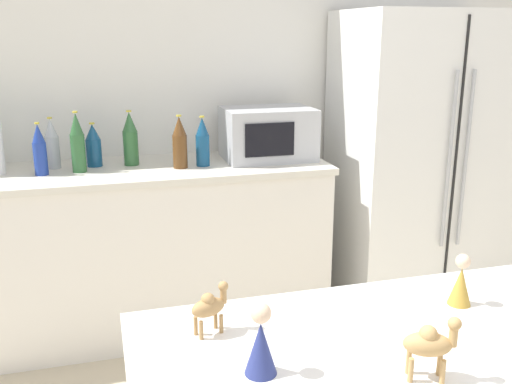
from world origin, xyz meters
TOP-DOWN VIEW (x-y plane):
  - wall_back at (0.00, 2.73)m, footprint 8.00×0.06m
  - back_counter at (-0.53, 2.40)m, footprint 2.09×0.63m
  - refrigerator at (1.15, 2.34)m, footprint 0.94×0.70m
  - microwave at (0.24, 2.42)m, footprint 0.48×0.37m
  - back_bottle_0 at (-0.14, 2.34)m, footprint 0.07×0.07m
  - back_bottle_1 at (-0.69, 2.48)m, footprint 0.08×0.08m
  - back_bottle_2 at (-0.50, 2.46)m, footprint 0.08×0.08m
  - back_bottle_3 at (-0.76, 2.37)m, footprint 0.07×0.07m
  - back_bottle_4 at (-0.94, 2.36)m, footprint 0.07×0.07m
  - back_bottle_5 at (-0.26, 2.33)m, footprint 0.08×0.08m
  - back_bottle_6 at (-0.89, 2.49)m, footprint 0.07×0.07m
  - camel_figurine at (-0.08, 0.29)m, footprint 0.11×0.08m
  - camel_figurine_second at (-0.45, 0.57)m, footprint 0.09×0.06m
  - wise_man_figurine_crimson at (-0.38, 0.39)m, footprint 0.06×0.06m
  - wise_man_figurine_purple at (0.16, 0.54)m, footprint 0.06×0.06m

SIDE VIEW (x-z plane):
  - back_counter at x=-0.53m, z-range 0.00..0.92m
  - refrigerator at x=1.15m, z-range 0.00..1.71m
  - wise_man_figurine_purple at x=0.16m, z-range 0.94..1.07m
  - wise_man_figurine_crimson at x=-0.38m, z-range 0.94..1.09m
  - camel_figurine_second at x=-0.45m, z-range 0.96..1.08m
  - back_bottle_1 at x=-0.69m, z-range 0.91..1.14m
  - camel_figurine at x=-0.08m, z-range 0.96..1.10m
  - back_bottle_4 at x=-0.94m, z-range 0.91..1.17m
  - back_bottle_0 at x=-0.14m, z-range 0.91..1.17m
  - back_bottle_6 at x=-0.89m, z-range 0.91..1.17m
  - back_bottle_5 at x=-0.26m, z-range 0.91..1.18m
  - back_bottle_2 at x=-0.50m, z-range 0.91..1.20m
  - microwave at x=0.24m, z-range 0.92..1.20m
  - back_bottle_3 at x=-0.76m, z-range 0.91..1.21m
  - wall_back at x=0.00m, z-range 0.00..2.55m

